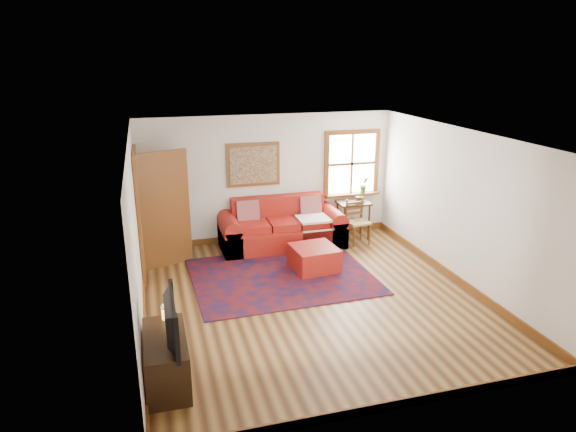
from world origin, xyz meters
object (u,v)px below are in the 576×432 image
object	(u,v)px
red_leather_sofa	(282,230)
red_ottoman	(314,258)
media_cabinet	(166,360)
side_table	(353,208)
ladder_back_chair	(357,220)

from	to	relation	value
red_leather_sofa	red_ottoman	bearing A→B (deg)	-79.61
media_cabinet	red_leather_sofa	bearing A→B (deg)	58.29
side_table	media_cabinet	bearing A→B (deg)	-134.90
red_leather_sofa	side_table	size ratio (longest dim) A/B	3.15
red_leather_sofa	media_cabinet	world-z (taller)	red_leather_sofa
side_table	ladder_back_chair	world-z (taller)	ladder_back_chair
ladder_back_chair	media_cabinet	distance (m)	5.31
side_table	media_cabinet	distance (m)	5.54
red_leather_sofa	ladder_back_chair	bearing A→B (deg)	-9.41
red_ottoman	side_table	xyz separation A→B (m)	(1.27, 1.33, 0.42)
red_leather_sofa	media_cabinet	size ratio (longest dim) A/B	2.26
red_ottoman	media_cabinet	bearing A→B (deg)	-140.42
side_table	ladder_back_chair	size ratio (longest dim) A/B	0.86
red_leather_sofa	ladder_back_chair	xyz separation A→B (m)	(1.47, -0.24, 0.16)
red_ottoman	ladder_back_chair	bearing A→B (deg)	35.36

